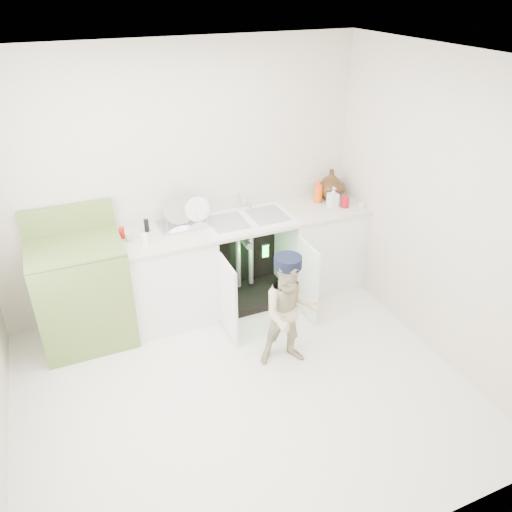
# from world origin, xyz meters

# --- Properties ---
(ground) EXTENTS (3.50, 3.50, 0.00)m
(ground) POSITION_xyz_m (0.00, 0.00, 0.00)
(ground) COLOR silver
(ground) RESTS_ON ground
(room_shell) EXTENTS (6.00, 5.50, 1.26)m
(room_shell) POSITION_xyz_m (0.00, 0.00, 1.25)
(room_shell) COLOR beige
(room_shell) RESTS_ON ground
(counter_run) EXTENTS (2.44, 1.02, 1.21)m
(counter_run) POSITION_xyz_m (0.58, 1.21, 0.47)
(counter_run) COLOR white
(counter_run) RESTS_ON ground
(avocado_stove) EXTENTS (0.78, 0.65, 1.21)m
(avocado_stove) POSITION_xyz_m (-1.04, 1.18, 0.50)
(avocado_stove) COLOR olive
(avocado_stove) RESTS_ON ground
(repair_worker) EXTENTS (0.57, 0.94, 1.03)m
(repair_worker) POSITION_xyz_m (0.50, 0.18, 0.52)
(repair_worker) COLOR beige
(repair_worker) RESTS_ON ground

